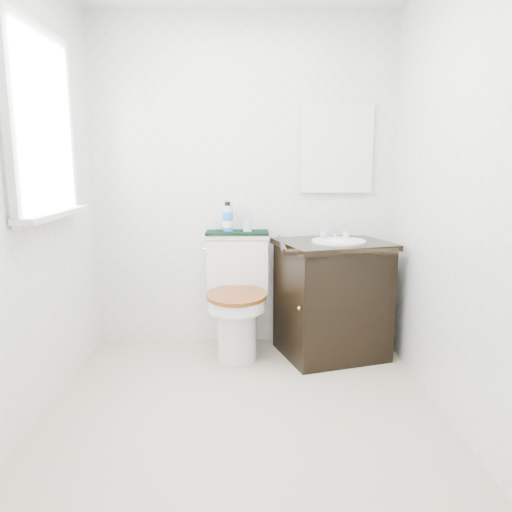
{
  "coord_description": "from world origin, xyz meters",
  "views": [
    {
      "loc": [
        0.04,
        -2.49,
        1.36
      ],
      "look_at": [
        0.08,
        0.75,
        0.75
      ],
      "focal_mm": 35.0,
      "sensor_mm": 36.0,
      "label": 1
    }
  ],
  "objects_px": {
    "vanity": "(332,296)",
    "mouthwash_bottle": "(228,218)",
    "toilet": "(237,302)",
    "cup": "(247,226)",
    "trash_bin": "(294,326)"
  },
  "relations": [
    {
      "from": "mouthwash_bottle",
      "to": "toilet",
      "type": "bearing_deg",
      "value": -64.06
    },
    {
      "from": "toilet",
      "to": "vanity",
      "type": "relative_size",
      "value": 0.92
    },
    {
      "from": "toilet",
      "to": "trash_bin",
      "type": "distance_m",
      "value": 0.48
    },
    {
      "from": "mouthwash_bottle",
      "to": "cup",
      "type": "bearing_deg",
      "value": -5.89
    },
    {
      "from": "mouthwash_bottle",
      "to": "cup",
      "type": "relative_size",
      "value": 2.62
    },
    {
      "from": "cup",
      "to": "mouthwash_bottle",
      "type": "bearing_deg",
      "value": 174.11
    },
    {
      "from": "mouthwash_bottle",
      "to": "cup",
      "type": "height_order",
      "value": "mouthwash_bottle"
    },
    {
      "from": "toilet",
      "to": "trash_bin",
      "type": "relative_size",
      "value": 2.8
    },
    {
      "from": "vanity",
      "to": "mouthwash_bottle",
      "type": "distance_m",
      "value": 0.93
    },
    {
      "from": "vanity",
      "to": "trash_bin",
      "type": "bearing_deg",
      "value": 146.92
    },
    {
      "from": "vanity",
      "to": "mouthwash_bottle",
      "type": "relative_size",
      "value": 4.31
    },
    {
      "from": "trash_bin",
      "to": "mouthwash_bottle",
      "type": "bearing_deg",
      "value": 175.49
    },
    {
      "from": "cup",
      "to": "vanity",
      "type": "bearing_deg",
      "value": -17.45
    },
    {
      "from": "toilet",
      "to": "cup",
      "type": "height_order",
      "value": "cup"
    },
    {
      "from": "toilet",
      "to": "vanity",
      "type": "xyz_separation_m",
      "value": [
        0.67,
        -0.06,
        0.06
      ]
    }
  ]
}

